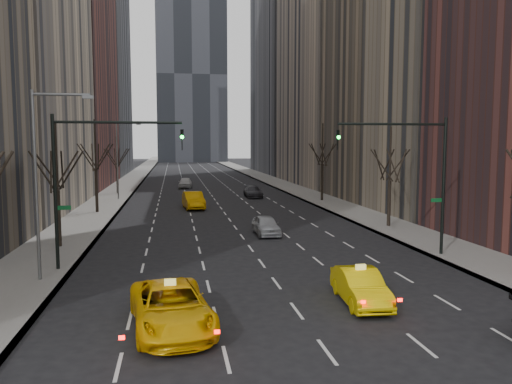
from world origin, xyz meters
name	(u,v)px	position (x,y,z in m)	size (l,w,h in m)	color
ground	(327,352)	(0.00, 0.00, 0.00)	(400.00, 400.00, 0.00)	black
sidewalk_left	(128,183)	(-12.25, 70.00, 0.07)	(4.50, 320.00, 0.15)	slate
sidewalk_right	(273,181)	(12.25, 70.00, 0.07)	(4.50, 320.00, 0.15)	slate
bld_left_far	(59,41)	(-21.50, 66.00, 22.00)	(14.00, 28.00, 44.00)	brown
bld_left_deep	(90,31)	(-21.50, 96.00, 30.00)	(14.00, 30.00, 60.00)	#5E5F63
bld_right_far	(337,28)	(21.50, 64.00, 25.00)	(14.00, 28.00, 50.00)	#BDAB91
bld_right_deep	(292,41)	(21.50, 95.00, 29.00)	(14.00, 30.00, 58.00)	#5E5F63
tree_lw_b	(58,190)	(-12.00, 18.00, 3.72)	(3.36, 3.50, 7.82)	black
tree_lw_c	(96,171)	(-12.00, 34.00, 4.04)	(3.36, 3.50, 8.74)	black
tree_lw_d	(117,167)	(-12.00, 52.00, 3.56)	(3.36, 3.50, 7.36)	black
tree_rw_b	(390,181)	(12.00, 22.00, 3.72)	(3.36, 3.50, 7.82)	black
tree_rw_c	(322,166)	(12.00, 40.00, 4.04)	(3.36, 3.50, 8.74)	black
traffic_mast_left	(89,166)	(-9.11, 12.00, 5.49)	(6.69, 0.39, 8.00)	black
traffic_mast_right	(417,164)	(9.11, 12.00, 5.49)	(6.69, 0.39, 8.00)	black
streetlight_near	(43,166)	(-10.84, 10.00, 5.62)	(2.83, 0.22, 9.00)	slate
streetlight_far	(120,152)	(-10.84, 45.00, 5.62)	(2.83, 0.22, 9.00)	slate
taxi_suv	(171,307)	(-4.93, 2.86, 0.80)	(2.67, 5.79, 1.61)	#FFBF05
taxi_sedan	(360,286)	(2.85, 4.48, 0.72)	(1.53, 4.37, 1.44)	yellow
silver_sedan_ahead	(266,225)	(1.84, 20.54, 0.70)	(1.66, 4.14, 1.41)	#ADB0B5
far_taxi	(193,200)	(-2.82, 36.05, 0.86)	(1.82, 5.22, 1.72)	orange
far_suv_grey	(253,192)	(4.89, 45.56, 0.69)	(1.94, 4.77, 1.39)	#303035
far_car_white	(185,183)	(-3.07, 59.76, 0.79)	(1.87, 4.64, 1.58)	#BEBEBE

